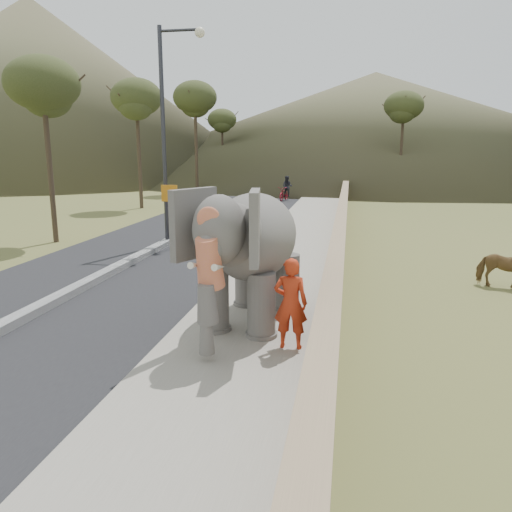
# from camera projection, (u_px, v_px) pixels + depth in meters

# --- Properties ---
(ground) EXTENTS (160.00, 160.00, 0.00)m
(ground) POSITION_uv_depth(u_px,v_px,m) (187.00, 447.00, 6.35)
(ground) COLOR olive
(ground) RESTS_ON ground
(road) EXTENTS (7.00, 120.00, 0.03)m
(road) POSITION_uv_depth(u_px,v_px,m) (139.00, 260.00, 16.84)
(road) COLOR black
(road) RESTS_ON ground
(median) EXTENTS (0.35, 120.00, 0.22)m
(median) POSITION_uv_depth(u_px,v_px,m) (139.00, 257.00, 16.82)
(median) COLOR black
(median) RESTS_ON ground
(walkway) EXTENTS (3.00, 120.00, 0.15)m
(walkway) POSITION_uv_depth(u_px,v_px,m) (286.00, 264.00, 15.94)
(walkway) COLOR #9E9687
(walkway) RESTS_ON ground
(parapet) EXTENTS (0.30, 120.00, 1.10)m
(parapet) POSITION_uv_depth(u_px,v_px,m) (338.00, 252.00, 15.54)
(parapet) COLOR tan
(parapet) RESTS_ON ground
(lamppost) EXTENTS (1.76, 0.36, 8.00)m
(lamppost) POSITION_uv_depth(u_px,v_px,m) (171.00, 116.00, 18.42)
(lamppost) COLOR #29292D
(lamppost) RESTS_ON ground
(signboard) EXTENTS (0.60, 0.08, 2.40)m
(signboard) POSITION_uv_depth(u_px,v_px,m) (170.00, 206.00, 18.16)
(signboard) COLOR #2D2D33
(signboard) RESTS_ON ground
(cow) EXTENTS (1.50, 1.01, 1.16)m
(cow) POSITION_uv_depth(u_px,v_px,m) (504.00, 268.00, 13.37)
(cow) COLOR brown
(cow) RESTS_ON ground
(hill_left) EXTENTS (60.00, 60.00, 22.00)m
(hill_left) POSITION_uv_depth(u_px,v_px,m) (35.00, 89.00, 63.60)
(hill_left) COLOR brown
(hill_left) RESTS_ON ground
(hill_far) EXTENTS (80.00, 80.00, 14.00)m
(hill_far) POSITION_uv_depth(u_px,v_px,m) (374.00, 124.00, 71.18)
(hill_far) COLOR brown
(hill_far) RESTS_ON ground
(elephant_and_man) EXTENTS (2.56, 4.16, 2.83)m
(elephant_and_man) POSITION_uv_depth(u_px,v_px,m) (254.00, 255.00, 10.33)
(elephant_and_man) COLOR slate
(elephant_and_man) RESTS_ON ground
(motorcyclist) EXTENTS (1.09, 1.93, 1.76)m
(motorcyclist) POSITION_uv_depth(u_px,v_px,m) (285.00, 191.00, 35.32)
(motorcyclist) COLOR maroon
(motorcyclist) RESTS_ON ground
(trees) EXTENTS (48.33, 44.47, 9.14)m
(trees) POSITION_uv_depth(u_px,v_px,m) (320.00, 145.00, 34.48)
(trees) COLOR #473828
(trees) RESTS_ON ground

